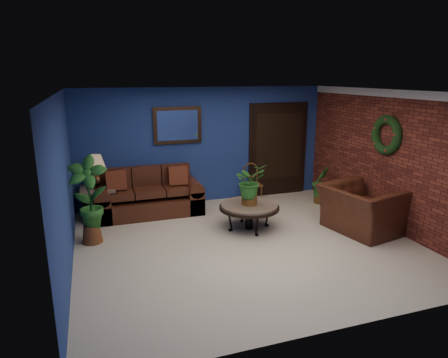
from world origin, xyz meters
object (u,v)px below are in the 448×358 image
object	(u,v)px
side_chair	(252,180)
coffee_table	(249,207)
armchair	(361,209)
sofa	(148,198)
table_lamp	(96,168)
end_table	(98,195)

from	to	relation	value
side_chair	coffee_table	bearing A→B (deg)	-109.34
coffee_table	armchair	size ratio (longest dim) A/B	0.86
sofa	side_chair	distance (m)	2.29
table_lamp	end_table	bearing A→B (deg)	180.00
sofa	side_chair	world-z (taller)	sofa
end_table	side_chair	world-z (taller)	side_chair
end_table	side_chair	xyz separation A→B (m)	(3.26, 0.06, 0.01)
coffee_table	end_table	size ratio (longest dim) A/B	1.60
end_table	table_lamp	distance (m)	0.55
end_table	armchair	size ratio (longest dim) A/B	0.53
armchair	table_lamp	bearing A→B (deg)	52.65
table_lamp	armchair	bearing A→B (deg)	-26.17
end_table	side_chair	distance (m)	3.26
sofa	table_lamp	bearing A→B (deg)	-178.25
sofa	table_lamp	xyz separation A→B (m)	(-0.97, -0.03, 0.72)
coffee_table	end_table	bearing A→B (deg)	151.02
coffee_table	side_chair	world-z (taller)	side_chair
end_table	table_lamp	size ratio (longest dim) A/B	1.09
sofa	armchair	size ratio (longest dim) A/B	1.65
table_lamp	armchair	distance (m)	5.00
sofa	table_lamp	size ratio (longest dim) A/B	3.38
end_table	armchair	distance (m)	4.96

